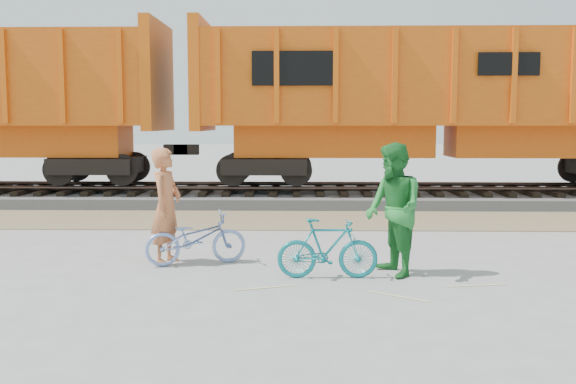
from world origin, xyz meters
name	(u,v)px	position (x,y,z in m)	size (l,w,h in m)	color
ground	(334,275)	(0.00, 0.00, 0.00)	(120.00, 120.00, 0.00)	#9E9E99
gravel_strip	(323,220)	(0.00, 5.50, 0.01)	(120.00, 3.00, 0.02)	#8A7D56
ballast_bed	(319,197)	(0.00, 9.00, 0.15)	(120.00, 4.00, 0.30)	slate
track	(319,186)	(0.00, 9.00, 0.47)	(120.00, 2.60, 0.24)	black
hopper_car_center	(441,99)	(3.47, 9.00, 3.01)	(14.00, 3.13, 4.65)	black
bicycle_blue	(196,238)	(-2.23, 0.70, 0.43)	(0.58, 1.65, 0.87)	#7894D0
bicycle_teal	(327,249)	(-0.11, -0.20, 0.45)	(0.42, 1.50, 0.90)	#0F7680
person_solo	(166,206)	(-2.73, 0.80, 0.96)	(0.70, 0.46, 1.91)	#C66C3E
person_man	(393,210)	(0.89, 0.00, 1.01)	(0.99, 0.77, 2.03)	#21792E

